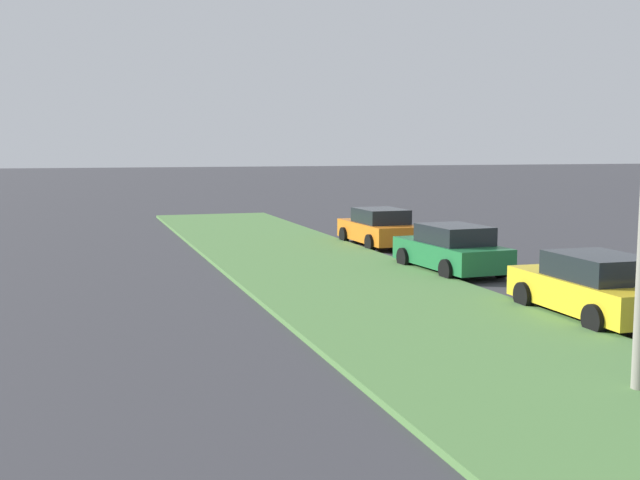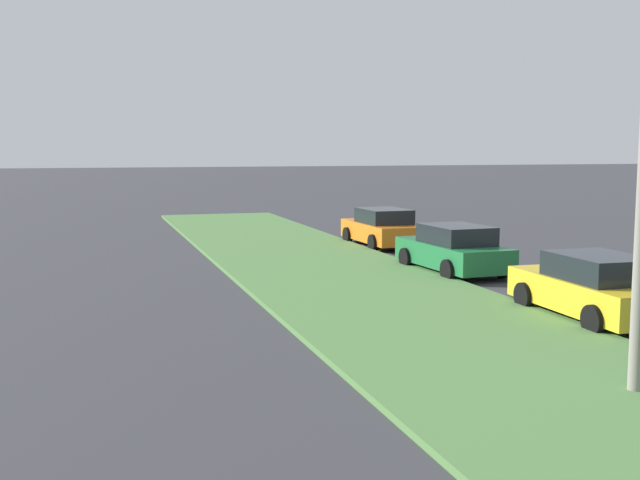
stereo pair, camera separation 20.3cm
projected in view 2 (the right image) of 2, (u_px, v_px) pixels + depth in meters
The scene contains 4 objects.
grass_median at pixel (473, 345), 14.81m from camera, with size 60.00×6.00×0.12m, color #517F42.
parked_car_yellow at pixel (594, 288), 17.18m from camera, with size 4.34×2.09×1.47m.
parked_car_green at pixel (454, 250), 23.59m from camera, with size 4.40×2.21×1.47m.
parked_car_orange at pixel (382, 228), 29.93m from camera, with size 4.34×2.10×1.47m.
Camera 2 is at (-3.00, 13.64, 3.80)m, focal length 43.68 mm.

